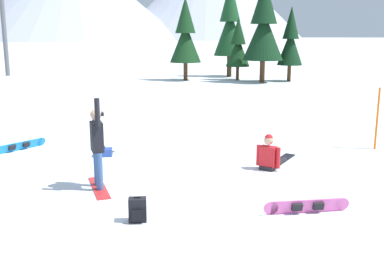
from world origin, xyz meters
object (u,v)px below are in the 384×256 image
at_px(pine_tree_young, 238,46).
at_px(pine_tree_twin, 264,26).
at_px(snowboarder_foreground, 97,146).
at_px(trail_marker_pole, 377,119).
at_px(snowboarder_midground, 271,156).
at_px(backpack_blue, 104,152).
at_px(pine_tree_slender, 230,24).
at_px(loose_snowboard_near_left, 307,206).
at_px(backpack_black, 138,210).
at_px(loose_snowboard_near_right, 19,146).
at_px(pine_tree_broad, 185,35).
at_px(pine_tree_tall, 291,41).

xyz_separation_m(pine_tree_young, pine_tree_twin, (1.67, -1.64, 1.36)).
bearing_deg(snowboarder_foreground, trail_marker_pole, 28.95).
bearing_deg(pine_tree_twin, snowboarder_midground, -93.77).
bearing_deg(backpack_blue, pine_tree_slender, 81.41).
bearing_deg(trail_marker_pole, pine_tree_slender, 100.51).
bearing_deg(snowboarder_midground, trail_marker_pole, 33.30).
height_order(snowboarder_foreground, trail_marker_pole, snowboarder_foreground).
height_order(loose_snowboard_near_left, backpack_black, backpack_black).
relative_size(loose_snowboard_near_right, trail_marker_pole, 0.83).
distance_m(backpack_blue, pine_tree_broad, 20.89).
bearing_deg(trail_marker_pole, pine_tree_broad, 110.88).
bearing_deg(pine_tree_slender, snowboarder_midground, -87.86).
distance_m(loose_snowboard_near_left, pine_tree_twin, 23.58).
xyz_separation_m(backpack_blue, pine_tree_twin, (5.87, 19.59, 3.71)).
distance_m(trail_marker_pole, pine_tree_slender, 23.08).
xyz_separation_m(backpack_blue, pine_tree_slender, (3.60, 23.84, 3.95)).
xyz_separation_m(snowboarder_midground, loose_snowboard_near_left, (0.40, -2.91, -0.17)).
height_order(pine_tree_slender, pine_tree_broad, pine_tree_slender).
bearing_deg(backpack_black, backpack_blue, 112.78).
xyz_separation_m(backpack_black, pine_tree_tall, (6.06, 24.90, 2.63)).
bearing_deg(snowboarder_midground, snowboarder_foreground, -154.96).
relative_size(backpack_black, pine_tree_young, 0.10).
relative_size(pine_tree_young, pine_tree_twin, 0.65).
height_order(pine_tree_slender, pine_tree_twin, pine_tree_slender).
bearing_deg(backpack_blue, pine_tree_twin, 73.33).
height_order(pine_tree_tall, pine_tree_broad, pine_tree_broad).
height_order(snowboarder_foreground, pine_tree_slender, pine_tree_slender).
relative_size(loose_snowboard_near_right, pine_tree_twin, 0.21).
bearing_deg(pine_tree_broad, loose_snowboard_near_right, -98.50).
distance_m(pine_tree_young, pine_tree_broad, 3.90).
bearing_deg(backpack_black, pine_tree_tall, 76.33).
bearing_deg(pine_tree_young, pine_tree_broad, -171.31).
bearing_deg(pine_tree_twin, snowboarder_foreground, -103.34).
bearing_deg(backpack_black, trail_marker_pole, 43.41).
bearing_deg(loose_snowboard_near_left, pine_tree_tall, 83.11).
relative_size(loose_snowboard_near_left, loose_snowboard_near_right, 1.11).
bearing_deg(backpack_black, pine_tree_twin, 80.34).
distance_m(snowboarder_midground, pine_tree_slender, 24.92).
height_order(trail_marker_pole, pine_tree_twin, pine_tree_twin).
xyz_separation_m(snowboarder_midground, loose_snowboard_near_right, (-7.14, 1.13, -0.17)).
bearing_deg(snowboarder_midground, pine_tree_broad, 100.85).
bearing_deg(pine_tree_broad, pine_tree_young, 8.69).
height_order(backpack_black, pine_tree_tall, pine_tree_tall).
bearing_deg(loose_snowboard_near_left, snowboarder_midground, 97.82).
xyz_separation_m(backpack_black, pine_tree_twin, (4.06, 23.88, 3.61)).
relative_size(loose_snowboard_near_left, trail_marker_pole, 0.91).
relative_size(snowboarder_midground, trail_marker_pole, 0.96).
height_order(loose_snowboard_near_left, pine_tree_twin, pine_tree_twin).
bearing_deg(loose_snowboard_near_right, pine_tree_broad, 81.50).
bearing_deg(pine_tree_slender, loose_snowboard_near_right, -104.83).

